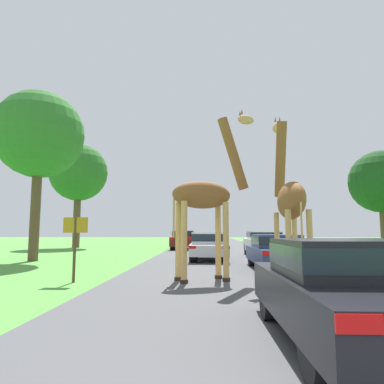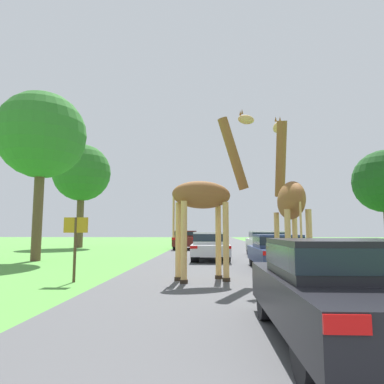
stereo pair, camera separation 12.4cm
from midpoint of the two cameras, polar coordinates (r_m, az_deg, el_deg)
name	(u,v)px [view 1 (the left image)]	position (r m, az deg, el deg)	size (l,w,h in m)	color
road	(219,248)	(29.94, 4.36, -9.25)	(8.16, 120.00, 0.00)	#4C4C4F
giraffe_near_road	(207,196)	(10.24, 2.24, -0.68)	(2.69, 1.38, 5.29)	tan
giraffe_companion	(289,198)	(9.52, 15.53, -0.98)	(0.71, 2.94, 5.01)	tan
car_lead_maroon	(350,287)	(5.01, 24.24, -14.29)	(1.90, 4.02, 1.33)	black
car_queue_right	(209,245)	(17.28, 2.58, -8.82)	(1.83, 4.02, 1.38)	silver
car_queue_left	(183,239)	(27.78, -1.56, -7.87)	(1.84, 4.67, 1.46)	#561914
car_far_ahead	(264,243)	(20.69, 11.72, -8.25)	(1.98, 4.03, 1.44)	silver
car_verge_right	(276,251)	(13.43, 13.57, -9.47)	(1.74, 4.30, 1.30)	navy
tree_centre_back	(39,135)	(18.98, -24.28, 8.60)	(4.36, 4.36, 8.43)	brown
tree_right_cluster	(381,182)	(31.69, 28.92, 1.49)	(5.05, 5.05, 7.97)	brown
tree_far_right	(78,173)	(32.20, -18.50, 3.02)	(5.08, 5.08, 9.19)	brown
sign_post	(75,237)	(10.40, -19.24, -7.08)	(0.70, 0.08, 1.83)	#4C3823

